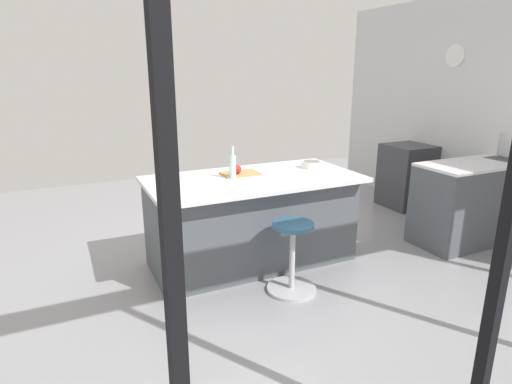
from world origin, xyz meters
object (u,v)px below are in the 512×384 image
at_px(kitchen_island, 252,219).
at_px(water_bottle, 233,166).
at_px(oven_range, 407,176).
at_px(fruit_bowl, 312,164).
at_px(cutting_board, 240,174).
at_px(apple_red, 237,169).
at_px(stool_by_window, 292,259).

xyz_separation_m(kitchen_island, water_bottle, (0.20, 0.01, 0.57)).
bearing_deg(oven_range, fruit_bowl, 18.79).
height_order(cutting_board, water_bottle, water_bottle).
distance_m(oven_range, cutting_board, 2.95).
height_order(cutting_board, apple_red, apple_red).
xyz_separation_m(oven_range, apple_red, (2.89, 0.68, 0.52)).
height_order(kitchen_island, cutting_board, cutting_board).
relative_size(cutting_board, water_bottle, 1.15).
relative_size(cutting_board, apple_red, 4.16).
xyz_separation_m(oven_range, stool_by_window, (2.69, 1.45, -0.14)).
relative_size(oven_range, kitchen_island, 0.43).
distance_m(stool_by_window, cutting_board, 1.02).
bearing_deg(stool_by_window, kitchen_island, -84.24).
bearing_deg(oven_range, kitchen_island, 15.22).
bearing_deg(stool_by_window, apple_red, -75.82).
xyz_separation_m(kitchen_island, fruit_bowl, (-0.72, -0.06, 0.49)).
relative_size(cutting_board, fruit_bowl, 1.67).
xyz_separation_m(stool_by_window, water_bottle, (0.27, -0.68, 0.72)).
distance_m(cutting_board, apple_red, 0.08).
xyz_separation_m(oven_range, kitchen_island, (2.76, 0.75, 0.01)).
height_order(stool_by_window, fruit_bowl, fruit_bowl).
height_order(kitchen_island, apple_red, apple_red).
distance_m(kitchen_island, stool_by_window, 0.72).
relative_size(oven_range, water_bottle, 2.84).
xyz_separation_m(apple_red, fruit_bowl, (-0.84, 0.02, -0.02)).
bearing_deg(apple_red, cutting_board, -145.51).
distance_m(cutting_board, water_bottle, 0.21).
relative_size(kitchen_island, apple_red, 23.60).
relative_size(kitchen_island, cutting_board, 5.68).
bearing_deg(cutting_board, water_bottle, 42.74).
bearing_deg(cutting_board, apple_red, 34.49).
bearing_deg(fruit_bowl, apple_red, -1.24).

